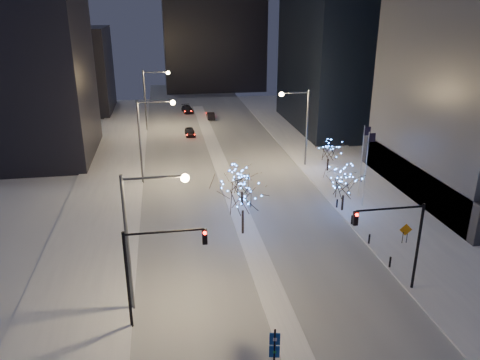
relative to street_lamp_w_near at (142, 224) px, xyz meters
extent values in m
plane|color=white|center=(8.94, -2.00, -6.50)|extent=(160.00, 160.00, 0.00)
cube|color=silver|center=(8.94, 33.00, -6.49)|extent=(20.00, 130.00, 0.02)
cube|color=white|center=(8.94, 28.00, -6.42)|extent=(2.00, 80.00, 0.15)
cube|color=white|center=(23.94, 18.00, -6.42)|extent=(10.00, 90.00, 0.15)
cube|color=white|center=(-5.06, 18.00, -6.42)|extent=(8.00, 90.00, 0.15)
cube|color=black|center=(-17.06, 68.00, 1.50)|extent=(18.00, 16.00, 16.00)
cube|color=black|center=(14.94, 90.00, 14.50)|extent=(24.00, 14.00, 42.00)
cylinder|color=#595E66|center=(-1.06, 0.00, -1.50)|extent=(0.24, 0.24, 10.00)
cylinder|color=#595E66|center=(0.94, 0.00, 3.20)|extent=(4.00, 0.16, 0.16)
sphere|color=#F2B879|center=(2.94, 0.00, 3.05)|extent=(0.56, 0.56, 0.56)
cylinder|color=#595E66|center=(-1.06, 25.00, -1.50)|extent=(0.24, 0.24, 10.00)
cylinder|color=#595E66|center=(0.94, 25.00, 3.20)|extent=(4.00, 0.16, 0.16)
sphere|color=#F2B879|center=(2.94, 25.00, 3.05)|extent=(0.56, 0.56, 0.56)
cylinder|color=#595E66|center=(-1.06, 50.00, -1.50)|extent=(0.24, 0.24, 10.00)
cylinder|color=#595E66|center=(0.94, 50.00, 3.20)|extent=(4.00, 0.16, 0.16)
sphere|color=#F2B879|center=(2.94, 50.00, 3.05)|extent=(0.56, 0.56, 0.56)
cylinder|color=#595E66|center=(19.94, 28.00, -1.50)|extent=(0.24, 0.24, 10.00)
cylinder|color=#595E66|center=(18.19, 28.00, 3.20)|extent=(3.50, 0.16, 0.16)
sphere|color=#F2B879|center=(16.44, 28.00, 3.05)|extent=(0.56, 0.56, 0.56)
cylinder|color=black|center=(-1.06, -2.00, -3.00)|extent=(0.20, 0.20, 7.00)
cylinder|color=black|center=(1.44, -2.00, 0.30)|extent=(5.00, 0.14, 0.14)
cube|color=black|center=(3.94, -2.00, -0.25)|extent=(0.32, 0.28, 1.00)
sphere|color=#FF0C05|center=(3.94, -2.18, 0.10)|extent=(0.22, 0.22, 0.22)
cylinder|color=black|center=(19.44, -1.00, -3.00)|extent=(0.20, 0.20, 7.00)
cylinder|color=black|center=(16.94, -1.00, 0.30)|extent=(5.00, 0.14, 0.14)
cube|color=black|center=(14.44, -1.00, -0.25)|extent=(0.32, 0.28, 1.00)
sphere|color=#FF0C05|center=(14.44, -1.18, 0.10)|extent=(0.22, 0.22, 0.22)
cylinder|color=silver|center=(21.94, 14.00, -2.35)|extent=(0.10, 0.10, 8.00)
cube|color=black|center=(22.29, 14.00, 1.05)|extent=(0.70, 0.03, 0.90)
cylinder|color=silver|center=(22.54, 16.50, -2.35)|extent=(0.10, 0.10, 8.00)
cube|color=black|center=(22.89, 16.50, 1.05)|extent=(0.70, 0.03, 0.90)
cylinder|color=black|center=(19.14, 2.00, -5.90)|extent=(0.16, 0.16, 0.90)
cylinder|color=black|center=(19.14, 6.00, -5.90)|extent=(0.16, 0.16, 0.90)
cylinder|color=black|center=(19.14, 10.00, -5.90)|extent=(0.16, 0.16, 0.90)
cylinder|color=black|center=(19.14, 14.00, -5.90)|extent=(0.16, 0.16, 0.90)
imported|color=black|center=(5.89, 45.50, -5.84)|extent=(1.68, 3.93, 1.32)
imported|color=black|center=(10.44, 56.76, -5.85)|extent=(1.44, 3.95, 1.29)
imported|color=#222227|center=(6.53, 63.02, -5.84)|extent=(2.45, 4.77, 1.33)
cylinder|color=black|center=(8.44, 9.84, -5.20)|extent=(0.22, 0.22, 2.29)
cylinder|color=black|center=(9.44, 16.11, -5.59)|extent=(0.22, 0.22, 1.51)
cylinder|color=black|center=(19.44, 13.29, -5.55)|extent=(0.22, 0.22, 1.60)
cylinder|color=black|center=(22.06, 25.24, -5.58)|extent=(0.22, 0.22, 1.54)
cylinder|color=black|center=(7.16, -8.00, -4.82)|extent=(0.12, 0.12, 3.37)
cube|color=#0D3D97|center=(7.16, -8.00, -3.76)|extent=(0.60, 0.21, 0.77)
cube|color=#0D3D97|center=(7.16, -8.00, -4.62)|extent=(0.60, 0.21, 0.77)
cylinder|color=black|center=(22.08, 5.58, -5.79)|extent=(0.06, 0.06, 1.11)
cylinder|color=black|center=(22.48, 5.58, -5.79)|extent=(0.06, 0.06, 1.11)
cube|color=orange|center=(22.28, 5.58, -5.04)|extent=(1.14, 0.17, 1.14)
camera|label=1|loc=(1.80, -28.43, 13.56)|focal=35.00mm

